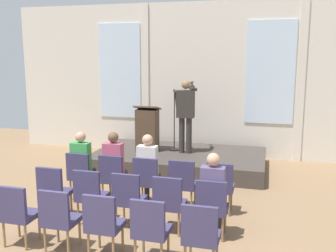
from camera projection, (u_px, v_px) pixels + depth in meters
The scene contains 24 objects.
rear_partition at pixel (192, 80), 10.62m from camera, with size 10.50×0.14×4.19m.
stage_platform at pixel (179, 160), 9.57m from camera, with size 4.17×2.33×0.39m, color #3F3833.
speaker at pixel (186, 111), 9.35m from camera, with size 0.52×0.69×1.79m.
mic_stand at pixel (174, 137), 9.74m from camera, with size 0.28×0.28×1.56m.
lectern at pixel (147, 129), 9.68m from camera, with size 0.60×0.48×1.16m.
chair_r0_c0 at pixel (81, 173), 7.39m from camera, with size 0.46×0.44×0.94m.
audience_r0_c0 at pixel (82, 161), 7.43m from camera, with size 0.36×0.39×1.33m.
chair_r0_c1 at pixel (113, 175), 7.22m from camera, with size 0.46×0.44×0.94m.
audience_r0_c1 at pixel (115, 163), 7.26m from camera, with size 0.36×0.39×1.36m.
chair_r0_c2 at pixel (147, 178), 7.05m from camera, with size 0.46×0.44×0.94m.
audience_r0_c2 at pixel (148, 166), 7.09m from camera, with size 0.36×0.39×1.35m.
chair_r0_c3 at pixel (183, 181), 6.88m from camera, with size 0.46×0.44×0.94m.
chair_r0_c4 at pixel (220, 184), 6.71m from camera, with size 0.46×0.44×0.94m.
chair_r1_c0 at pixel (54, 189), 6.47m from camera, with size 0.46×0.44×0.94m.
chair_r1_c1 at pixel (90, 193), 6.30m from camera, with size 0.46×0.44×0.94m.
chair_r1_c2 at pixel (128, 197), 6.13m from camera, with size 0.46×0.44×0.94m.
chair_r1_c3 at pixel (169, 201), 5.96m from camera, with size 0.46×0.44×0.94m.
chair_r1_c4 at pixel (212, 205), 5.79m from camera, with size 0.46×0.44×0.94m.
audience_r1_c4 at pixel (213, 190), 5.83m from camera, with size 0.36×0.39×1.33m.
chair_r2_c0 at pixel (17, 211), 5.54m from camera, with size 0.46×0.44×0.94m.
chair_r2_c1 at pixel (59, 216), 5.37m from camera, with size 0.46×0.44×0.94m.
chair_r2_c2 at pixel (103, 221), 5.20m from camera, with size 0.46×0.44×0.94m.
chair_r2_c3 at pixel (150, 227), 5.03m from camera, with size 0.46×0.44×0.94m.
chair_r2_c4 at pixel (201, 233), 4.86m from camera, with size 0.46×0.44×0.94m.
Camera 1 is at (2.11, -3.74, 2.74)m, focal length 41.04 mm.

